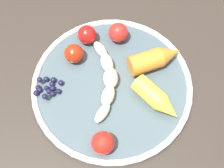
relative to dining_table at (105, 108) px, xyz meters
name	(u,v)px	position (x,y,z in m)	size (l,w,h in m)	color
ground_plane	(109,162)	(0.00, 0.00, -0.64)	(6.00, 6.00, 0.00)	#504F4A
dining_table	(105,108)	(0.00, 0.00, 0.00)	(1.27, 0.90, 0.71)	#302822
plate	(112,85)	(0.02, -0.01, 0.08)	(0.33, 0.33, 0.02)	#425259
banana	(107,79)	(0.03, 0.00, 0.10)	(0.19, 0.07, 0.03)	beige
carrot_orange	(156,59)	(0.08, -0.10, 0.11)	(0.08, 0.12, 0.04)	orange
carrot_yellow	(157,99)	(-0.01, -0.10, 0.11)	(0.10, 0.10, 0.04)	yellow
blueberry_pile	(48,87)	(0.00, 0.11, 0.09)	(0.05, 0.06, 0.02)	#191638
tomato_near	(103,143)	(-0.11, -0.01, 0.11)	(0.04, 0.04, 0.04)	red
tomato_mid	(87,35)	(0.12, 0.05, 0.11)	(0.04, 0.04, 0.04)	red
tomato_far	(74,54)	(0.08, 0.07, 0.11)	(0.04, 0.04, 0.04)	red
tomato_extra	(118,33)	(0.13, -0.02, 0.11)	(0.04, 0.04, 0.04)	red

